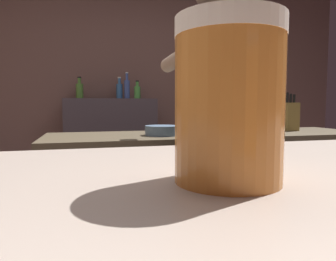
# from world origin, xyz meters

# --- Properties ---
(wall_back) EXTENTS (5.20, 0.10, 2.70)m
(wall_back) POSITION_xyz_m (0.00, 2.20, 1.35)
(wall_back) COLOR brown
(wall_back) RESTS_ON ground
(prep_counter) EXTENTS (2.10, 0.60, 0.92)m
(prep_counter) POSITION_xyz_m (0.35, 0.64, 0.46)
(prep_counter) COLOR brown
(prep_counter) RESTS_ON ground
(back_shelf) EXTENTS (0.89, 0.36, 1.17)m
(back_shelf) POSITION_xyz_m (-0.21, 1.92, 0.58)
(back_shelf) COLOR #3D333B
(back_shelf) RESTS_ON ground
(bartender) EXTENTS (0.43, 0.52, 1.76)m
(bartender) POSITION_xyz_m (0.17, 0.18, 1.02)
(bartender) COLOR #293731
(bartender) RESTS_ON ground
(knife_block) EXTENTS (0.10, 0.08, 0.27)m
(knife_block) POSITION_xyz_m (0.96, 0.67, 1.02)
(knife_block) COLOR olive
(knife_block) RESTS_ON prep_counter
(mixing_bowl) EXTENTS (0.21, 0.21, 0.06)m
(mixing_bowl) POSITION_xyz_m (-0.00, 0.58, 0.95)
(mixing_bowl) COLOR slate
(mixing_bowl) RESTS_ON prep_counter
(chefs_knife) EXTENTS (0.24, 0.08, 0.01)m
(chefs_knife) POSITION_xyz_m (0.45, 0.59, 0.92)
(chefs_knife) COLOR silver
(chefs_knife) RESTS_ON prep_counter
(pint_glass_near) EXTENTS (0.08, 0.08, 0.12)m
(pint_glass_near) POSITION_xyz_m (-0.34, -1.00, 1.10)
(pint_glass_near) COLOR #C57531
(pint_glass_near) RESTS_ON bar_counter
(bottle_soy) EXTENTS (0.06, 0.06, 0.18)m
(bottle_soy) POSITION_xyz_m (0.06, 1.86, 1.24)
(bottle_soy) COLOR #438B3C
(bottle_soy) RESTS_ON back_shelf
(bottle_vinegar) EXTENTS (0.06, 0.06, 0.27)m
(bottle_vinegar) POSITION_xyz_m (-0.04, 1.92, 1.27)
(bottle_vinegar) COLOR #3B5093
(bottle_vinegar) RESTS_ON back_shelf
(bottle_hot_sauce) EXTENTS (0.07, 0.07, 0.22)m
(bottle_hot_sauce) POSITION_xyz_m (-0.11, 1.97, 1.25)
(bottle_hot_sauce) COLOR #326095
(bottle_hot_sauce) RESTS_ON back_shelf
(bottle_olive_oil) EXTENTS (0.07, 0.07, 0.22)m
(bottle_olive_oil) POSITION_xyz_m (-0.50, 1.99, 1.25)
(bottle_olive_oil) COLOR #4A7B31
(bottle_olive_oil) RESTS_ON back_shelf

